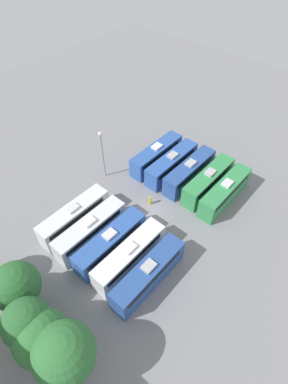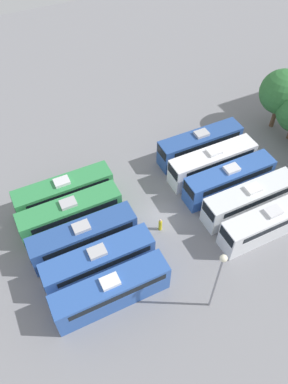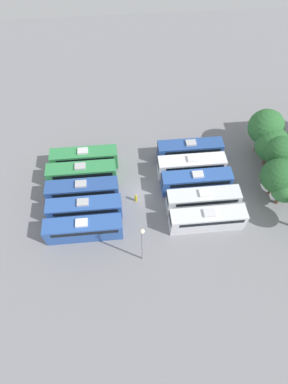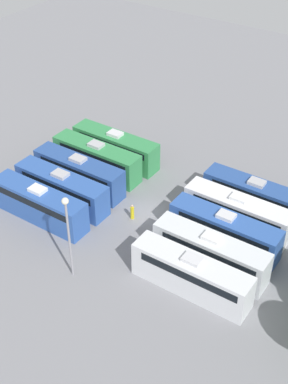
% 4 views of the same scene
% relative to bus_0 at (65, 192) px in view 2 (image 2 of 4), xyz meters
% --- Properties ---
extents(ground_plane, '(113.38, 113.38, 0.00)m').
position_rel_bus_0_xyz_m(ground_plane, '(6.34, 8.48, -1.85)').
color(ground_plane, gray).
extents(bus_0, '(2.45, 10.58, 3.71)m').
position_rel_bus_0_xyz_m(bus_0, '(0.00, 0.00, 0.00)').
color(bus_0, '#338C4C').
rests_on(bus_0, ground_plane).
extents(bus_1, '(2.45, 10.58, 3.71)m').
position_rel_bus_0_xyz_m(bus_1, '(3.06, -0.32, 0.00)').
color(bus_1, '#338C4C').
rests_on(bus_1, ground_plane).
extents(bus_2, '(2.45, 10.58, 3.71)m').
position_rel_bus_0_xyz_m(bus_2, '(6.36, -0.13, 0.00)').
color(bus_2, '#284C93').
rests_on(bus_2, ground_plane).
extents(bus_3, '(2.45, 10.58, 3.71)m').
position_rel_bus_0_xyz_m(bus_3, '(9.54, 0.22, 0.00)').
color(bus_3, '#2D56A8').
rests_on(bus_3, ground_plane).
extents(bus_4, '(2.45, 10.58, 3.71)m').
position_rel_bus_0_xyz_m(bus_4, '(12.75, 0.14, 0.00)').
color(bus_4, '#2D56A8').
rests_on(bus_4, ground_plane).
extents(bus_5, '(2.45, 10.58, 3.71)m').
position_rel_bus_0_xyz_m(bus_5, '(-0.15, 17.15, 0.00)').
color(bus_5, '#284C93').
rests_on(bus_5, ground_plane).
extents(bus_6, '(2.45, 10.58, 3.71)m').
position_rel_bus_0_xyz_m(bus_6, '(3.12, 16.83, 0.00)').
color(bus_6, white).
rests_on(bus_6, ground_plane).
extents(bus_7, '(2.45, 10.58, 3.71)m').
position_rel_bus_0_xyz_m(bus_7, '(6.21, 17.03, 0.00)').
color(bus_7, '#2D56A8').
rests_on(bus_7, ground_plane).
extents(bus_8, '(2.45, 10.58, 3.71)m').
position_rel_bus_0_xyz_m(bus_8, '(9.54, 17.36, 0.00)').
color(bus_8, silver).
rests_on(bus_8, ground_plane).
extents(bus_9, '(2.45, 10.58, 3.71)m').
position_rel_bus_0_xyz_m(bus_9, '(12.83, 17.32, 0.00)').
color(bus_9, silver).
rests_on(bus_9, ground_plane).
extents(worker_person, '(0.36, 0.36, 1.66)m').
position_rel_bus_0_xyz_m(worker_person, '(7.69, 7.65, -1.08)').
color(worker_person, gold).
rests_on(worker_person, ground_plane).
extents(light_pole, '(0.60, 0.60, 8.41)m').
position_rel_bus_0_xyz_m(light_pole, '(17.02, 7.80, 3.79)').
color(light_pole, gray).
rests_on(light_pole, ground_plane).
extents(tree_0, '(5.56, 5.56, 8.13)m').
position_rel_bus_0_xyz_m(tree_0, '(-0.77, 28.94, 3.48)').
color(tree_0, brown).
rests_on(tree_0, ground_plane).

